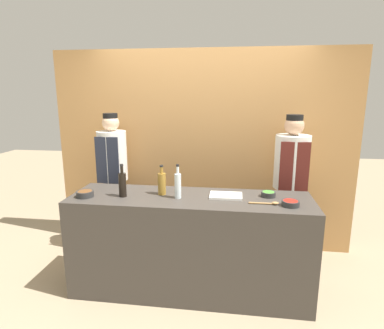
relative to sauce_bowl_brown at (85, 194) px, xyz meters
name	(u,v)px	position (x,y,z in m)	size (l,w,h in m)	color
ground_plane	(190,289)	(0.97, 0.13, -0.99)	(14.00, 14.00, 0.00)	tan
cabinet_wall	(202,151)	(0.97, 1.20, 0.21)	(3.61, 0.18, 2.40)	#B7844C
counter	(190,244)	(0.97, 0.13, -0.51)	(2.25, 0.64, 0.96)	#3D3833
sauce_bowl_brown	(85,194)	(0.00, 0.00, 0.00)	(0.16, 0.16, 0.06)	#2D2D2D
sauce_bowl_green	(268,194)	(1.69, 0.24, -0.01)	(0.13, 0.13, 0.05)	#2D2D2D
sauce_bowl_red	(290,203)	(1.85, 0.01, -0.01)	(0.15, 0.15, 0.05)	#2D2D2D
cutting_board	(226,196)	(1.30, 0.18, -0.02)	(0.30, 0.21, 0.02)	white
bottle_soy	(122,184)	(0.35, 0.06, 0.09)	(0.07, 0.07, 0.31)	black
bottle_vinegar	(162,183)	(0.69, 0.17, 0.08)	(0.08, 0.08, 0.28)	olive
bottle_clear	(178,185)	(0.86, 0.08, 0.09)	(0.06, 0.06, 0.32)	silver
wooden_spoon	(268,203)	(1.67, 0.02, -0.02)	(0.26, 0.04, 0.03)	#B2844C
chef_left	(114,178)	(-0.04, 0.81, -0.08)	(0.33, 0.33, 1.67)	#28282D
chef_right	(290,186)	(1.98, 0.81, -0.08)	(0.37, 0.37, 1.68)	#28282D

